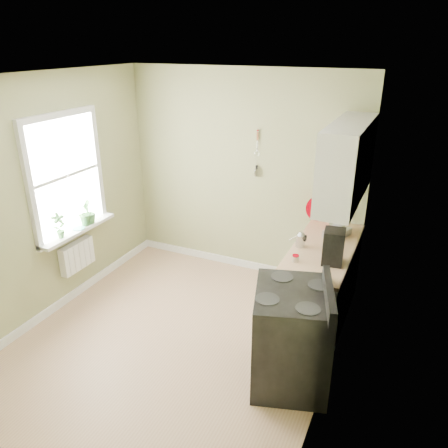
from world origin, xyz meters
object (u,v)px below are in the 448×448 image
at_px(stand_mixer, 338,221).
at_px(stove, 291,336).
at_px(kettle, 300,239).
at_px(coffee_maker, 333,248).

bearing_deg(stand_mixer, stove, -93.13).
height_order(kettle, coffee_maker, coffee_maker).
distance_m(stove, coffee_maker, 0.99).
relative_size(stand_mixer, kettle, 2.39).
xyz_separation_m(stove, kettle, (-0.23, 1.01, 0.51)).
height_order(stand_mixer, kettle, stand_mixer).
height_order(stove, kettle, same).
height_order(stand_mixer, coffee_maker, stand_mixer).
bearing_deg(kettle, coffee_maker, -30.43).
bearing_deg(kettle, stove, -77.24).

